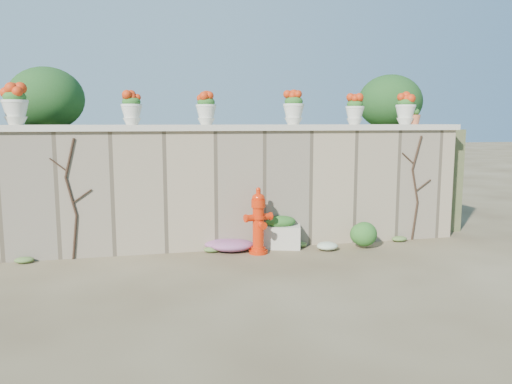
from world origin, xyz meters
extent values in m
plane|color=#4E3D27|center=(0.00, 0.00, 0.00)|extent=(80.00, 80.00, 0.00)
cube|color=gray|center=(0.00, 1.80, 1.00)|extent=(8.00, 0.40, 2.00)
cube|color=#BEB6A1|center=(0.00, 1.80, 2.05)|extent=(8.10, 0.52, 0.10)
cube|color=#384C23|center=(0.00, 5.00, 1.00)|extent=(9.00, 6.00, 2.00)
ellipsoid|color=#143814|center=(-3.20, 3.00, 2.55)|extent=(1.30, 1.30, 1.10)
ellipsoid|color=#143814|center=(3.40, 3.00, 2.55)|extent=(1.30, 1.30, 1.10)
cylinder|color=black|center=(-2.66, 1.58, 0.35)|extent=(0.12, 0.04, 0.70)
cylinder|color=black|center=(-2.69, 1.58, 1.00)|extent=(0.17, 0.04, 0.61)
cylinder|color=black|center=(-2.67, 1.58, 1.60)|extent=(0.18, 0.04, 0.61)
cylinder|color=black|center=(-2.52, 1.58, 1.00)|extent=(0.30, 0.02, 0.22)
cylinder|color=black|center=(-2.85, 1.58, 1.50)|extent=(0.25, 0.02, 0.21)
cylinder|color=black|center=(3.24, 1.58, 0.35)|extent=(0.12, 0.04, 0.70)
cylinder|color=black|center=(3.22, 1.58, 1.00)|extent=(0.17, 0.04, 0.61)
cylinder|color=black|center=(3.23, 1.58, 1.60)|extent=(0.18, 0.04, 0.61)
cylinder|color=black|center=(3.38, 1.58, 1.00)|extent=(0.30, 0.02, 0.22)
cylinder|color=black|center=(3.05, 1.58, 1.50)|extent=(0.25, 0.02, 0.21)
cylinder|color=red|center=(0.23, 1.27, 0.03)|extent=(0.31, 0.31, 0.05)
cylinder|color=red|center=(0.23, 1.27, 0.44)|extent=(0.19, 0.19, 0.68)
cylinder|color=red|center=(0.23, 1.27, 0.60)|extent=(0.23, 0.23, 0.04)
cylinder|color=red|center=(0.23, 1.27, 0.83)|extent=(0.23, 0.23, 0.13)
ellipsoid|color=red|center=(0.23, 1.27, 0.94)|extent=(0.21, 0.21, 0.15)
cylinder|color=red|center=(0.23, 1.27, 1.03)|extent=(0.08, 0.08, 0.11)
cylinder|color=red|center=(0.08, 1.23, 0.60)|extent=(0.18, 0.14, 0.11)
cylinder|color=red|center=(0.38, 1.31, 0.60)|extent=(0.18, 0.14, 0.11)
cylinder|color=red|center=(0.26, 1.15, 0.49)|extent=(0.12, 0.13, 0.10)
cube|color=#BEB6A1|center=(0.69, 1.55, 0.19)|extent=(0.75, 0.57, 0.39)
ellipsoid|color=#1E5119|center=(0.69, 1.55, 0.46)|extent=(0.58, 0.45, 0.20)
ellipsoid|color=#1E5119|center=(2.05, 1.26, 0.28)|extent=(0.59, 0.53, 0.56)
ellipsoid|color=#C727B4|center=(-0.28, 1.55, 0.12)|extent=(0.91, 0.60, 0.24)
ellipsoid|color=white|center=(1.47, 1.20, 0.08)|extent=(0.47, 0.37, 0.17)
ellipsoid|color=#1E5119|center=(-3.45, 1.80, 2.52)|extent=(0.33, 0.33, 0.20)
ellipsoid|color=red|center=(-3.45, 1.80, 2.60)|extent=(0.29, 0.29, 0.21)
ellipsoid|color=#1E5119|center=(-1.73, 1.80, 2.46)|extent=(0.29, 0.29, 0.17)
ellipsoid|color=red|center=(-1.73, 1.80, 2.53)|extent=(0.25, 0.25, 0.18)
ellipsoid|color=#1E5119|center=(-0.53, 1.80, 2.47)|extent=(0.29, 0.29, 0.18)
ellipsoid|color=red|center=(-0.53, 1.80, 2.54)|extent=(0.26, 0.26, 0.18)
ellipsoid|color=#1E5119|center=(0.97, 1.80, 2.49)|extent=(0.31, 0.31, 0.19)
ellipsoid|color=red|center=(0.97, 1.80, 2.57)|extent=(0.27, 0.27, 0.20)
ellipsoid|color=#1E5119|center=(2.10, 1.80, 2.45)|extent=(0.28, 0.28, 0.17)
ellipsoid|color=red|center=(2.10, 1.80, 2.52)|extent=(0.25, 0.25, 0.18)
ellipsoid|color=#1E5119|center=(3.09, 1.80, 2.49)|extent=(0.31, 0.31, 0.19)
ellipsoid|color=red|center=(3.09, 1.80, 2.57)|extent=(0.27, 0.27, 0.20)
ellipsoid|color=#1E5119|center=(3.26, 1.80, 2.32)|extent=(0.19, 0.19, 0.14)
camera|label=1|loc=(-1.58, -6.51, 2.15)|focal=35.00mm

